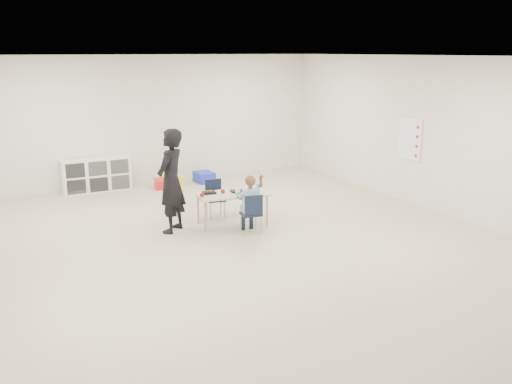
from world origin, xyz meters
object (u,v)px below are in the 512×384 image
table (232,208)px  child (251,202)px  cubby_shelf (96,175)px  adult (171,181)px  chair_near (251,213)px

table → child: bearing=-73.9°
cubby_shelf → table: bearing=-65.0°
adult → child: bearing=104.8°
table → adult: 1.18m
chair_near → adult: size_ratio=0.39×
table → child: size_ratio=1.22×
table → chair_near: 0.54m
table → chair_near: bearing=-73.9°
child → chair_near: bearing=0.0°
chair_near → adult: adult is taller
chair_near → cubby_shelf: bearing=120.4°
chair_near → cubby_shelf: cubby_shelf is taller
chair_near → child: child is taller
child → cubby_shelf: 4.25m
table → chair_near: (0.08, -0.53, 0.05)m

